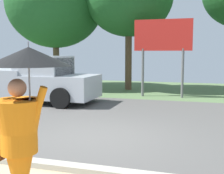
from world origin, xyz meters
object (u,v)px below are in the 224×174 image
object	(u,v)px
monk_pedestrian	(21,129)
tree_left_far	(55,4)
roadside_billboard	(163,41)
pickup_truck	(35,81)

from	to	relation	value
monk_pedestrian	tree_left_far	xyz separation A→B (m)	(-6.10, 12.62, 3.72)
monk_pedestrian	roadside_billboard	distance (m)	10.61
pickup_truck	tree_left_far	size ratio (longest dim) A/B	0.71
monk_pedestrian	roadside_billboard	xyz separation A→B (m)	(0.34, 10.50, 1.45)
tree_left_far	roadside_billboard	bearing A→B (deg)	-18.20
roadside_billboard	tree_left_far	world-z (taller)	tree_left_far
pickup_truck	roadside_billboard	distance (m)	5.87
monk_pedestrian	tree_left_far	bearing A→B (deg)	126.71
pickup_truck	tree_left_far	world-z (taller)	tree_left_far
monk_pedestrian	pickup_truck	size ratio (longest dim) A/B	0.41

